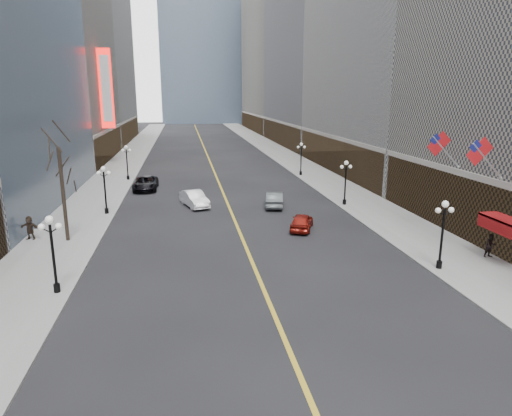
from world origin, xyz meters
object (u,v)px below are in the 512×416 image
object	(u,v)px
car_nb_mid	(194,199)
streetlamp_east_2	(346,178)
streetlamp_east_3	(301,155)
streetlamp_west_2	(105,185)
car_sb_mid	(302,222)
car_sb_far	(274,199)
streetlamp_west_1	(52,246)
streetlamp_east_1	(443,228)
streetlamp_west_3	(127,159)
car_nb_far	(146,183)

from	to	relation	value
car_nb_mid	streetlamp_east_2	bearing A→B (deg)	-25.42
streetlamp_east_3	streetlamp_west_2	world-z (taller)	same
car_sb_mid	car_sb_far	size ratio (longest dim) A/B	0.87
streetlamp_west_2	car_sb_mid	bearing A→B (deg)	-24.06
streetlamp_west_1	streetlamp_east_3	bearing A→B (deg)	56.75
streetlamp_east_1	streetlamp_west_2	xyz separation A→B (m)	(-23.60, 18.00, 0.00)
streetlamp_west_2	streetlamp_west_3	bearing A→B (deg)	90.00
streetlamp_east_3	streetlamp_west_2	size ratio (longest dim) A/B	1.00
streetlamp_east_2	streetlamp_west_2	size ratio (longest dim) A/B	1.00
streetlamp_west_3	car_sb_mid	world-z (taller)	streetlamp_west_3
streetlamp_east_1	car_sb_mid	xyz separation A→B (m)	(-6.51, 10.37, -2.19)
streetlamp_east_1	streetlamp_west_3	world-z (taller)	same
streetlamp_west_3	car_sb_far	size ratio (longest dim) A/B	0.94
streetlamp_west_3	car_nb_mid	distance (m)	18.11
streetlamp_east_2	car_sb_mid	xyz separation A→B (m)	(-6.51, -7.63, -2.19)
streetlamp_west_1	streetlamp_west_2	size ratio (longest dim) A/B	1.00
streetlamp_east_3	car_sb_far	xyz separation A→B (m)	(-7.22, -17.33, -2.11)
streetlamp_west_2	car_nb_mid	world-z (taller)	streetlamp_west_2
car_nb_far	streetlamp_east_1	bearing A→B (deg)	-53.58
streetlamp_west_2	car_nb_mid	bearing A→B (deg)	13.88
streetlamp_west_3	car_nb_far	size ratio (longest dim) A/B	0.78
streetlamp_west_2	car_sb_mid	size ratio (longest dim) A/B	1.09
streetlamp_east_1	streetlamp_west_2	world-z (taller)	same
streetlamp_east_3	streetlamp_west_3	world-z (taller)	same
streetlamp_east_1	streetlamp_west_3	size ratio (longest dim) A/B	1.00
streetlamp_east_1	car_sb_mid	size ratio (longest dim) A/B	1.09
streetlamp_west_2	car_nb_mid	xyz separation A→B (m)	(8.35, 2.06, -2.09)
streetlamp_east_3	streetlamp_west_2	xyz separation A→B (m)	(-23.60, -18.00, 0.00)
streetlamp_west_3	car_sb_mid	size ratio (longest dim) A/B	1.09
streetlamp_east_2	streetlamp_west_3	size ratio (longest dim) A/B	1.00
streetlamp_west_3	streetlamp_west_1	bearing A→B (deg)	-90.00
streetlamp_east_1	streetlamp_east_2	xyz separation A→B (m)	(0.00, 18.00, 0.00)
streetlamp_east_2	car_nb_mid	xyz separation A→B (m)	(-15.25, 2.06, -2.09)
streetlamp_east_3	car_nb_mid	xyz separation A→B (m)	(-15.25, -15.94, -2.09)
streetlamp_west_1	streetlamp_east_1	bearing A→B (deg)	0.00
car_nb_mid	streetlamp_east_3	bearing A→B (deg)	28.54
streetlamp_east_3	streetlamp_west_1	bearing A→B (deg)	-123.25
streetlamp_east_2	streetlamp_west_3	distance (m)	29.68
streetlamp_east_1	streetlamp_west_1	bearing A→B (deg)	180.00
streetlamp_west_2	car_sb_mid	xyz separation A→B (m)	(17.09, -7.63, -2.19)
streetlamp_west_1	streetlamp_west_3	bearing A→B (deg)	90.00
streetlamp_east_2	streetlamp_west_1	world-z (taller)	same
car_sb_mid	car_sb_far	world-z (taller)	car_sb_far
streetlamp_east_1	car_sb_far	distance (m)	20.13
streetlamp_east_1	streetlamp_west_2	bearing A→B (deg)	142.67
streetlamp_west_2	streetlamp_east_1	bearing A→B (deg)	-37.33
car_nb_far	streetlamp_west_3	bearing A→B (deg)	114.05
car_sb_mid	car_nb_far	bearing A→B (deg)	-31.72
streetlamp_east_1	car_nb_far	distance (m)	36.06
streetlamp_west_1	car_sb_mid	bearing A→B (deg)	31.24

